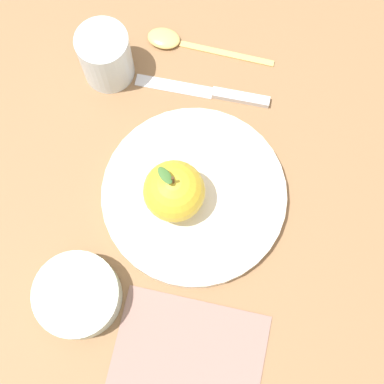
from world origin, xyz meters
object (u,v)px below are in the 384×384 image
cup (105,55)px  dinner_plate (192,194)px  apple (174,191)px  linen_napkin (189,352)px  spoon (179,42)px  knife (215,93)px  side_bowl (77,295)px

cup → dinner_plate: bearing=148.9°
apple → linen_napkin: 0.20m
dinner_plate → linen_napkin: 0.20m
dinner_plate → cup: cup is taller
dinner_plate → spoon: (0.12, -0.20, -0.01)m
spoon → linen_napkin: spoon is taller
cup → knife: cup is taller
spoon → knife: bearing=148.8°
side_bowl → cup: cup is taller
dinner_plate → side_bowl: side_bowl is taller
apple → linen_napkin: (-0.10, 0.16, -0.06)m
linen_napkin → apple: bearing=-57.8°
cup → knife: size_ratio=0.44×
dinner_plate → knife: size_ratio=1.29×
side_bowl → apple: bearing=-107.5°
dinner_plate → apple: (0.02, 0.02, 0.05)m
spoon → side_bowl: bearing=97.9°
side_bowl → linen_napkin: bearing=-179.6°
dinner_plate → side_bowl: 0.20m
apple → knife: 0.18m
apple → side_bowl: 0.18m
apple → cup: 0.22m
spoon → apple: bearing=115.8°
cup → linen_napkin: cup is taller
dinner_plate → apple: apple is taller
cup → spoon: cup is taller
cup → linen_napkin: size_ratio=0.46×
side_bowl → spoon: side_bowl is taller
knife → spoon: bearing=-31.2°
dinner_plate → apple: size_ratio=2.59×
dinner_plate → linen_napkin: bearing=115.6°
dinner_plate → apple: bearing=50.8°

